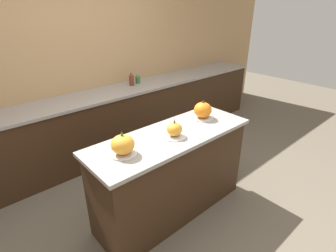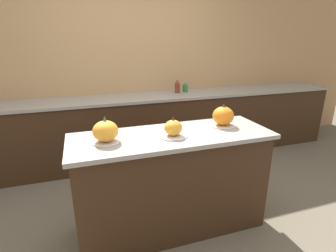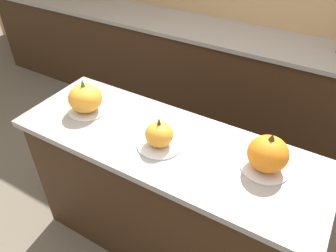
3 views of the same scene
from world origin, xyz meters
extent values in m
plane|color=#665B4C|center=(0.00, 0.00, 0.00)|extent=(12.00, 12.00, 0.00)
cube|color=#382314|center=(0.00, 0.00, 0.43)|extent=(1.58, 0.52, 0.86)
cube|color=gray|center=(0.00, 0.00, 0.88)|extent=(1.64, 0.58, 0.03)
cube|color=#382314|center=(0.00, 1.49, 0.43)|extent=(6.00, 0.56, 0.87)
cube|color=gray|center=(0.00, 1.49, 0.88)|extent=(6.00, 0.60, 0.03)
cylinder|color=silver|center=(-0.52, 0.00, 0.90)|extent=(0.22, 0.22, 0.01)
ellipsoid|color=orange|center=(-0.52, 0.00, 0.98)|extent=(0.19, 0.19, 0.16)
cone|color=#38702D|center=(-0.52, 0.00, 1.08)|extent=(0.03, 0.03, 0.04)
cylinder|color=silver|center=(-0.01, -0.04, 0.90)|extent=(0.23, 0.23, 0.01)
ellipsoid|color=orange|center=(-0.01, -0.04, 0.96)|extent=(0.14, 0.14, 0.12)
cone|color=#4C2D14|center=(-0.01, -0.04, 1.04)|extent=(0.02, 0.02, 0.04)
cylinder|color=silver|center=(0.50, 0.07, 0.90)|extent=(0.23, 0.23, 0.01)
ellipsoid|color=orange|center=(0.50, 0.07, 0.98)|extent=(0.19, 0.19, 0.16)
cone|color=#4C2D14|center=(0.50, 0.07, 1.08)|extent=(0.03, 0.03, 0.04)
camera|label=1|loc=(-1.45, -1.59, 1.99)|focal=28.00mm
camera|label=2|loc=(-0.66, -1.87, 1.63)|focal=28.00mm
camera|label=3|loc=(0.66, -1.09, 1.98)|focal=35.00mm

